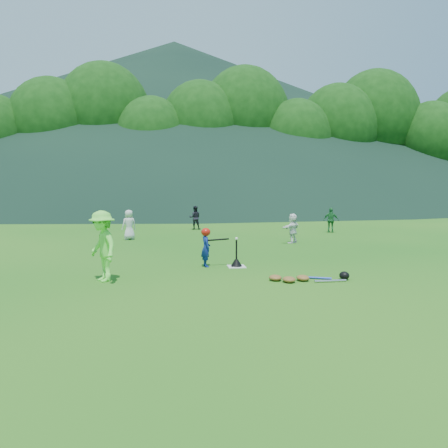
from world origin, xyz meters
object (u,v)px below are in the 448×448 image
at_px(fielder_b, 195,218).
at_px(fielder_c, 331,220).
at_px(home_plate, 236,267).
at_px(batter_child, 206,248).
at_px(adult_coach, 102,246).
at_px(fielder_a, 129,225).
at_px(equipment_pile, 303,278).
at_px(fielder_d, 293,228).
at_px(batting_tee, 236,262).

height_order(fielder_b, fielder_c, fielder_b).
bearing_deg(home_plate, batter_child, 170.02).
distance_m(adult_coach, fielder_b, 11.50).
relative_size(adult_coach, fielder_c, 1.39).
xyz_separation_m(fielder_a, equipment_pile, (4.46, -8.08, -0.52)).
bearing_deg(fielder_d, batter_child, 6.71).
distance_m(adult_coach, fielder_c, 12.53).
xyz_separation_m(fielder_c, equipment_pile, (-4.32, -9.55, -0.49)).
bearing_deg(batting_tee, fielder_a, 117.51).
relative_size(batter_child, adult_coach, 0.63).
relative_size(fielder_a, equipment_pile, 0.65).
bearing_deg(adult_coach, fielder_c, 105.68).
relative_size(home_plate, batter_child, 0.46).
relative_size(home_plate, fielder_d, 0.41).
bearing_deg(equipment_pile, home_plate, 123.32).
height_order(home_plate, equipment_pile, equipment_pile).
relative_size(fielder_c, equipment_pile, 0.62).
bearing_deg(fielder_c, fielder_a, 33.58).
bearing_deg(batter_child, fielder_b, -11.99).
relative_size(fielder_c, batting_tee, 1.65).
xyz_separation_m(batting_tee, equipment_pile, (1.20, -1.83, -0.06)).
xyz_separation_m(home_plate, fielder_d, (2.79, 4.44, 0.53)).
height_order(fielder_b, fielder_d, fielder_b).
distance_m(adult_coach, equipment_pile, 4.47).
distance_m(fielder_a, fielder_c, 8.90).
distance_m(batting_tee, equipment_pile, 2.19).
bearing_deg(adult_coach, fielder_b, 135.99).
distance_m(batter_child, fielder_a, 6.59).
bearing_deg(fielder_b, batter_child, 90.98).
distance_m(fielder_c, fielder_d, 4.27).
height_order(adult_coach, fielder_b, adult_coach).
relative_size(fielder_b, fielder_d, 1.04).
height_order(home_plate, batting_tee, batting_tee).
height_order(fielder_a, fielder_d, fielder_a).
bearing_deg(fielder_d, equipment_pile, 32.20).
bearing_deg(equipment_pile, batting_tee, 123.32).
bearing_deg(home_plate, equipment_pile, -56.68).
height_order(home_plate, fielder_d, fielder_d).
xyz_separation_m(home_plate, fielder_a, (-3.25, 6.24, 0.57)).
relative_size(fielder_a, batting_tee, 1.72).
height_order(batter_child, fielder_a, fielder_a).
bearing_deg(fielder_d, fielder_c, -173.39).
relative_size(fielder_c, fielder_d, 1.03).
xyz_separation_m(fielder_b, batting_tee, (0.45, -9.88, -0.44)).
height_order(adult_coach, fielder_c, adult_coach).
bearing_deg(fielder_a, fielder_d, 136.76).
distance_m(fielder_b, batting_tee, 9.90).
distance_m(adult_coach, batting_tee, 3.49).
relative_size(fielder_a, fielder_d, 1.07).
xyz_separation_m(fielder_d, equipment_pile, (-1.59, -6.27, -0.48)).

